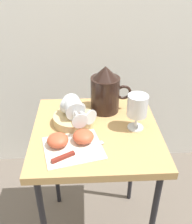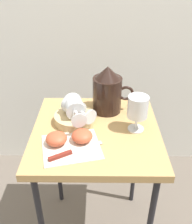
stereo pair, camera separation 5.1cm
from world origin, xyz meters
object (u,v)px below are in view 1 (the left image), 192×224
at_px(wine_glass_upright, 137,107).
at_px(knife, 71,154).
at_px(basket_tray, 74,119).
at_px(pitcher, 105,93).
at_px(wine_glass_tipped_near, 74,108).
at_px(wine_glass_tipped_far, 73,108).
at_px(apple_half_left, 58,140).
at_px(table, 96,143).
at_px(apple_half_right, 83,136).

distance_m(wine_glass_upright, knife, 0.31).
distance_m(basket_tray, wine_glass_upright, 0.26).
bearing_deg(wine_glass_upright, pitcher, 128.04).
bearing_deg(wine_glass_upright, wine_glass_tipped_near, 169.65).
height_order(wine_glass_upright, wine_glass_tipped_far, wine_glass_upright).
bearing_deg(apple_half_left, wine_glass_upright, 18.47).
relative_size(table, apple_half_left, 8.73).
relative_size(table, wine_glass_tipped_near, 4.61).
relative_size(basket_tray, apple_half_right, 2.16).
height_order(basket_tray, wine_glass_tipped_far, wine_glass_tipped_far).
distance_m(table, basket_tray, 0.13).
distance_m(wine_glass_upright, wine_glass_tipped_far, 0.25).
distance_m(basket_tray, knife, 0.21).
distance_m(pitcher, apple_half_left, 0.31).
distance_m(table, apple_half_right, 0.13).
height_order(pitcher, apple_half_right, pitcher).
bearing_deg(wine_glass_tipped_near, pitcher, 35.64).
bearing_deg(wine_glass_tipped_near, table, -29.27).
xyz_separation_m(table, wine_glass_tipped_near, (-0.09, 0.05, 0.14)).
height_order(wine_glass_tipped_far, apple_half_left, wine_glass_tipped_far).
distance_m(table, pitcher, 0.22).
relative_size(table, pitcher, 3.28).
relative_size(basket_tray, wine_glass_tipped_near, 1.14).
bearing_deg(wine_glass_upright, apple_half_right, -158.16).
xyz_separation_m(pitcher, apple_half_right, (-0.10, -0.22, -0.06)).
xyz_separation_m(table, pitcher, (0.05, 0.15, 0.15)).
xyz_separation_m(table, basket_tray, (-0.09, 0.05, 0.09)).
bearing_deg(knife, wine_glass_tipped_far, 88.02).
bearing_deg(table, wine_glass_tipped_near, 150.73).
bearing_deg(basket_tray, wine_glass_tipped_near, -54.75).
relative_size(wine_glass_tipped_far, apple_half_right, 2.12).
distance_m(apple_half_right, knife, 0.09).
relative_size(basket_tray, pitcher, 0.81).
bearing_deg(knife, pitcher, 64.66).
bearing_deg(table, wine_glass_upright, 1.40).
relative_size(pitcher, wine_glass_upright, 1.41).
xyz_separation_m(basket_tray, apple_half_left, (-0.05, -0.15, 0.01)).
height_order(table, wine_glass_tipped_near, wine_glass_tipped_near).
relative_size(basket_tray, wine_glass_tipped_far, 1.02).
xyz_separation_m(wine_glass_tipped_near, knife, (-0.01, -0.20, -0.06)).
distance_m(table, apple_half_left, 0.20).
distance_m(wine_glass_tipped_near, apple_half_right, 0.14).
bearing_deg(knife, table, 58.72).
bearing_deg(basket_tray, wine_glass_tipped_far, -80.91).
relative_size(basket_tray, wine_glass_upright, 1.14).
bearing_deg(wine_glass_upright, table, -178.60).
relative_size(pitcher, apple_half_right, 2.66).
bearing_deg(wine_glass_tipped_near, knife, -92.29).
bearing_deg(wine_glass_tipped_near, apple_half_left, -111.19).
distance_m(wine_glass_tipped_far, apple_half_right, 0.14).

